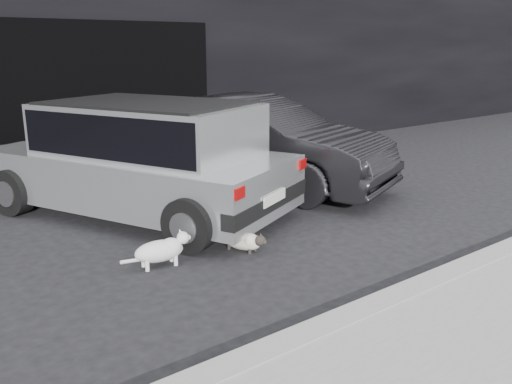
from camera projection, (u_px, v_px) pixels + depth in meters
ground at (174, 241)px, 6.26m from camera, size 80.00×80.00×0.00m
building_facade at (65, 29)px, 10.78m from camera, size 34.00×4.00×5.00m
garage_opening at (110, 97)px, 9.56m from camera, size 4.00×0.10×2.60m
curb at (415, 291)px, 4.84m from camera, size 18.00×0.25×0.12m
silver_hatchback at (143, 153)px, 7.07m from camera, size 3.31×4.45×1.50m
second_car at (255, 142)px, 8.49m from camera, size 2.99×4.58×1.43m
cat_siamese at (245, 241)px, 5.94m from camera, size 0.38×0.64×0.24m
cat_white at (162, 250)px, 5.52m from camera, size 0.76×0.33×0.36m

